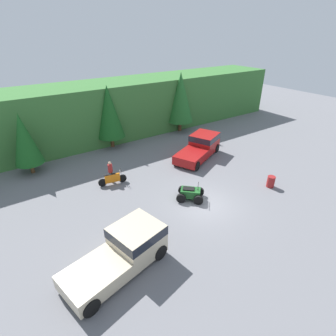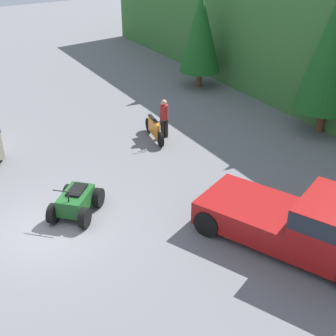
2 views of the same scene
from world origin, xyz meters
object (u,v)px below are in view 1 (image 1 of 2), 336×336
Objects in this scene: quad_atv at (190,193)px; steel_barrel at (271,182)px; dirt_bike at (113,179)px; pickup_truck_red at (200,146)px; rider_person at (110,171)px; pickup_truck_second at (125,249)px.

quad_atv reaches higher than steel_barrel.
steel_barrel is at bearing 24.14° from quad_atv.
pickup_truck_red is at bearing 10.75° from dirt_bike.
rider_person is 1.99× the size of steel_barrel.
pickup_truck_red is 2.65× the size of quad_atv.
rider_person is at bearing 58.33° from pickup_truck_second.
quad_atv is 6.55m from rider_person.
rider_person is at bearing 90.35° from dirt_bike.
dirt_bike is at bearing -97.32° from rider_person.
quad_atv is at bearing -53.87° from rider_person.
pickup_truck_second is 6.39× the size of steel_barrel.
quad_atv is 1.27× the size of rider_person.
pickup_truck_red is at bearing 87.94° from quad_atv.
steel_barrel is at bearing -107.70° from pickup_truck_red.
pickup_truck_red and pickup_truck_second have the same top height.
pickup_truck_red is at bearing 0.25° from rider_person.
dirt_bike is 6.21m from quad_atv.
pickup_truck_red is 7.36m from steel_barrel.
steel_barrel is at bearing -26.27° from dirt_bike.
dirt_bike is (2.64, 7.67, -0.53)m from pickup_truck_second.
pickup_truck_second reaches higher than rider_person.
pickup_truck_second is 3.22× the size of rider_person.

